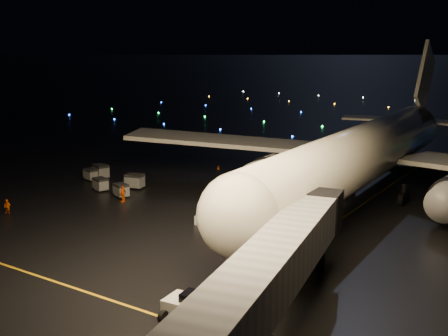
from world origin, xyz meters
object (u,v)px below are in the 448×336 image
at_px(baggage_cart_1, 100,184).
at_px(baggage_cart_4, 101,171).
at_px(baggage_cart_3, 91,174).
at_px(airliner, 372,119).
at_px(belt_loader, 216,212).
at_px(baggage_cart_2, 121,190).
at_px(baggage_cart_0, 135,181).
at_px(crew_c, 123,194).
at_px(pushback_tug, 193,306).
at_px(crew_b, 7,206).

distance_m(baggage_cart_1, baggage_cart_4, 6.85).
bearing_deg(baggage_cart_3, airliner, 31.91).
bearing_deg(belt_loader, airliner, 65.33).
bearing_deg(baggage_cart_3, belt_loader, -4.54).
bearing_deg(baggage_cart_1, baggage_cart_2, 6.95).
bearing_deg(airliner, baggage_cart_0, -155.01).
relative_size(belt_loader, baggage_cart_0, 2.83).
xyz_separation_m(belt_loader, crew_c, (-13.94, 1.49, -0.52)).
bearing_deg(pushback_tug, belt_loader, 115.44).
height_order(crew_c, baggage_cart_1, crew_c).
bearing_deg(baggage_cart_2, baggage_cart_4, 168.53).
bearing_deg(baggage_cart_2, baggage_cart_1, -170.00).
bearing_deg(baggage_cart_3, pushback_tug, -23.52).
relative_size(airliner, crew_b, 40.97).
distance_m(crew_c, baggage_cart_4, 12.94).
height_order(crew_c, baggage_cart_3, crew_c).
bearing_deg(belt_loader, crew_c, 173.11).
xyz_separation_m(airliner, belt_loader, (-8.77, -19.81, -7.72)).
bearing_deg(baggage_cart_2, crew_b, -94.74).
distance_m(airliner, baggage_cart_4, 36.23).
distance_m(baggage_cart_1, baggage_cart_3, 6.11).
xyz_separation_m(baggage_cart_0, baggage_cart_4, (-7.64, 1.71, 0.00)).
relative_size(baggage_cart_2, baggage_cart_3, 1.05).
xyz_separation_m(belt_loader, baggage_cart_4, (-24.70, 8.67, -0.56)).
xyz_separation_m(crew_b, baggage_cart_1, (1.31, 12.46, 0.01)).
distance_m(crew_c, baggage_cart_1, 6.38).
height_order(baggage_cart_0, baggage_cart_1, baggage_cart_0).
bearing_deg(baggage_cart_4, pushback_tug, -17.68).
distance_m(belt_loader, baggage_cart_2, 15.97).
bearing_deg(airliner, pushback_tug, -90.26).
bearing_deg(belt_loader, baggage_cart_1, 168.38).
xyz_separation_m(crew_c, baggage_cart_0, (-3.12, 5.47, -0.05)).
distance_m(baggage_cart_0, baggage_cart_3, 7.96).
bearing_deg(crew_b, crew_c, 42.32).
bearing_deg(baggage_cart_3, crew_c, -15.54).
relative_size(airliner, baggage_cart_3, 36.57).
bearing_deg(baggage_cart_4, belt_loader, -0.23).
distance_m(belt_loader, baggage_cart_3, 26.02).
distance_m(baggage_cart_0, baggage_cart_4, 7.82).
distance_m(baggage_cart_2, baggage_cart_4, 10.66).
height_order(pushback_tug, crew_b, pushback_tug).
bearing_deg(baggage_cart_2, crew_c, -20.85).
bearing_deg(baggage_cart_2, baggage_cart_3, 177.04).
relative_size(baggage_cart_2, baggage_cart_4, 0.86).
bearing_deg(baggage_cart_1, crew_b, -78.45).
bearing_deg(baggage_cart_1, crew_c, -3.70).
height_order(crew_b, baggage_cart_3, crew_b).
bearing_deg(crew_b, airliner, 31.40).
relative_size(crew_b, baggage_cart_2, 0.85).
distance_m(belt_loader, baggage_cart_1, 20.26).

